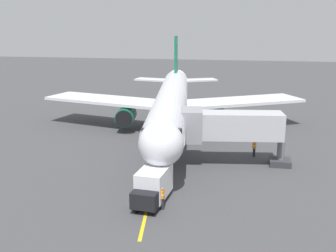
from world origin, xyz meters
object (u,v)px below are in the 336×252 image
(airplane, at_px, (172,102))
(box_truck_near_nose, at_px, (152,186))
(jet_bridge, at_px, (223,127))
(ground_crew_wing_walker, at_px, (254,148))
(ground_crew_marshaller, at_px, (163,198))

(airplane, relative_size, box_truck_near_nose, 8.48)
(jet_bridge, height_order, box_truck_near_nose, jet_bridge)
(airplane, bearing_deg, jet_bridge, 123.53)
(airplane, relative_size, ground_crew_wing_walker, 23.56)
(jet_bridge, height_order, ground_crew_wing_walker, jet_bridge)
(airplane, xyz_separation_m, ground_crew_marshaller, (-3.33, 21.29, -3.12))
(airplane, relative_size, ground_crew_marshaller, 23.56)
(ground_crew_wing_walker, bearing_deg, jet_bridge, 43.89)
(ground_crew_wing_walker, height_order, box_truck_near_nose, box_truck_near_nose)
(box_truck_near_nose, bearing_deg, ground_crew_marshaller, 136.36)
(airplane, xyz_separation_m, ground_crew_wing_walker, (-10.03, 7.40, -3.12))
(ground_crew_wing_walker, relative_size, box_truck_near_nose, 0.36)
(ground_crew_marshaller, xyz_separation_m, box_truck_near_nose, (0.97, -0.92, 0.50))
(jet_bridge, distance_m, ground_crew_wing_walker, 5.21)
(airplane, xyz_separation_m, box_truck_near_nose, (-2.36, 20.37, -2.62))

